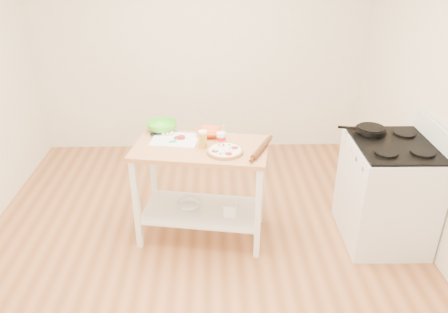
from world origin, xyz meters
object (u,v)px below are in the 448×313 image
at_px(beer_pint, 203,139).
at_px(shelf_bin, 230,209).
at_px(knife, 161,133).
at_px(orange_bowl, 209,133).
at_px(shelf_glass_bowl, 189,205).
at_px(pizza, 225,151).
at_px(spatula, 176,140).
at_px(rolling_pin, 261,148).
at_px(skillet, 370,130).
at_px(prep_island, 201,172).
at_px(cutting_board, 175,139).
at_px(green_bowl, 162,127).
at_px(yogurt_tub, 221,138).
at_px(gas_stove, 386,192).

relative_size(beer_pint, shelf_bin, 1.37).
bearing_deg(knife, shelf_bin, -41.39).
distance_m(orange_bowl, shelf_glass_bowl, 0.69).
bearing_deg(pizza, shelf_glass_bowl, 153.44).
bearing_deg(orange_bowl, shelf_bin, -59.20).
distance_m(beer_pint, shelf_bin, 0.70).
relative_size(spatula, rolling_pin, 0.35).
relative_size(pizza, spatula, 2.16).
bearing_deg(skillet, pizza, -153.73).
height_order(prep_island, shelf_glass_bowl, prep_island).
distance_m(skillet, spatula, 1.69).
relative_size(cutting_board, green_bowl, 1.61).
relative_size(spatula, shelf_bin, 1.30).
distance_m(orange_bowl, yogurt_tub, 0.19).
bearing_deg(rolling_pin, skillet, 13.79).
relative_size(gas_stove, pizza, 3.69).
distance_m(skillet, cutting_board, 1.71).
relative_size(prep_island, skillet, 2.98).
xyz_separation_m(green_bowl, rolling_pin, (0.86, -0.44, -0.02)).
bearing_deg(green_bowl, spatula, -59.14).
height_order(gas_stove, spatula, gas_stove).
bearing_deg(rolling_pin, cutting_board, 162.17).
relative_size(yogurt_tub, shelf_bin, 1.61).
bearing_deg(prep_island, spatula, 156.31).
xyz_separation_m(spatula, rolling_pin, (0.71, -0.20, 0.01)).
relative_size(skillet, knife, 1.54).
height_order(gas_stove, orange_bowl, gas_stove).
relative_size(skillet, spatula, 2.92).
height_order(prep_island, cutting_board, cutting_board).
relative_size(pizza, rolling_pin, 0.76).
distance_m(spatula, shelf_glass_bowl, 0.63).
height_order(cutting_board, knife, cutting_board).
height_order(gas_stove, beer_pint, gas_stove).
relative_size(green_bowl, rolling_pin, 0.69).
bearing_deg(prep_island, gas_stove, -2.92).
bearing_deg(spatula, knife, 112.92).
height_order(green_bowl, rolling_pin, green_bowl).
relative_size(gas_stove, shelf_bin, 10.35).
relative_size(rolling_pin, shelf_glass_bowl, 1.82).
bearing_deg(yogurt_tub, green_bowl, 152.31).
relative_size(gas_stove, knife, 4.20).
xyz_separation_m(gas_stove, rolling_pin, (-1.13, -0.02, 0.45)).
bearing_deg(rolling_pin, orange_bowl, 143.19).
bearing_deg(prep_island, yogurt_tub, 17.52).
bearing_deg(yogurt_tub, shelf_bin, -60.06).
distance_m(skillet, green_bowl, 1.85).
distance_m(orange_bowl, rolling_pin, 0.54).
distance_m(green_bowl, beer_pint, 0.52).
bearing_deg(knife, green_bowl, 76.95).
xyz_separation_m(skillet, shelf_glass_bowl, (-1.60, -0.10, -0.68)).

